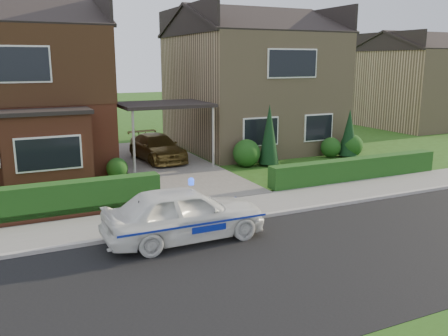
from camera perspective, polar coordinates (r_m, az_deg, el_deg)
ground at (r=11.47m, az=10.68°, el=-10.66°), size 120.00×120.00×0.00m
road at (r=11.47m, az=10.68°, el=-10.66°), size 60.00×6.00×0.02m
kerb at (r=13.86m, az=3.29°, el=-6.02°), size 60.00×0.16×0.12m
sidewalk at (r=14.74m, az=1.34°, el=-4.87°), size 60.00×2.00×0.10m
driveway at (r=20.93m, az=-7.12°, el=0.38°), size 3.80×12.00×0.12m
house_left at (r=22.38m, az=-24.27°, el=9.86°), size 7.50×9.53×7.25m
house_right at (r=25.52m, az=3.15°, el=10.84°), size 7.50×8.06×7.25m
carport_link at (r=20.49m, az=-7.28°, el=7.46°), size 3.80×3.00×2.77m
dwarf_wall at (r=14.44m, az=-22.15°, el=-5.69°), size 7.70×0.25×0.36m
hedge_left at (r=14.64m, az=-22.12°, el=-6.19°), size 7.50×0.55×0.90m
hedge_right at (r=18.91m, az=15.52°, el=-1.52°), size 7.50×0.55×0.80m
shrub_left_mid at (r=18.32m, az=-17.44°, el=0.02°), size 1.32×1.32×1.32m
shrub_left_near at (r=18.93m, az=-12.73°, el=-0.05°), size 0.84×0.84×0.84m
shrub_right_near at (r=20.60m, az=2.73°, el=1.80°), size 1.20×1.20×1.20m
shrub_right_mid at (r=23.18m, az=12.72°, el=2.43°), size 0.96×0.96×0.96m
shrub_right_far at (r=23.57m, az=15.10°, el=2.62°), size 1.08×1.08×1.08m
conifer_a at (r=20.79m, az=5.45°, el=3.82°), size 0.90×0.90×2.60m
conifer_b at (r=23.35m, az=14.80°, el=3.94°), size 0.90×0.90×2.20m
neighbour_right at (r=35.96m, az=22.10°, el=8.80°), size 6.50×7.00×5.20m
police_car at (r=12.18m, az=-4.81°, el=-5.49°), size 3.83×4.18×1.58m
driveway_car at (r=21.62m, az=-8.07°, el=2.47°), size 1.97×4.11×1.16m
potted_plant_b at (r=18.03m, az=-18.75°, el=-1.04°), size 0.59×0.59×0.85m
potted_plant_c at (r=18.02m, az=-19.09°, el=-1.16°), size 0.48×0.48×0.79m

